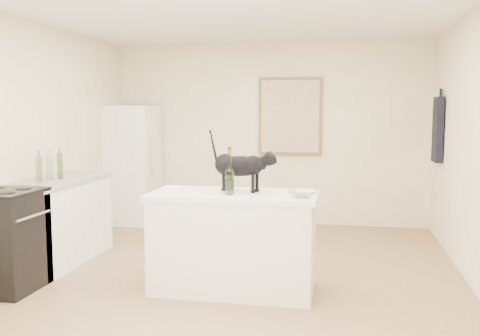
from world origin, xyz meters
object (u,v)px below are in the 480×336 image
(fridge, at_px, (132,165))
(wine_bottle, at_px, (230,174))
(stove, at_px, (4,242))
(black_cat, at_px, (239,169))
(glass_bowl, at_px, (303,194))

(fridge, xyz_separation_m, wine_bottle, (2.04, -2.65, 0.23))
(stove, bearing_deg, black_cat, 13.78)
(stove, xyz_separation_m, fridge, (0.00, 2.95, 0.40))
(black_cat, relative_size, wine_bottle, 1.62)
(stove, height_order, glass_bowl, glass_bowl)
(stove, bearing_deg, wine_bottle, 8.51)
(black_cat, relative_size, glass_bowl, 2.37)
(stove, distance_m, glass_bowl, 2.74)
(fridge, distance_m, glass_bowl, 3.78)
(fridge, distance_m, black_cat, 3.22)
(fridge, bearing_deg, glass_bowl, -44.84)
(fridge, xyz_separation_m, glass_bowl, (2.68, -2.66, 0.08))
(wine_bottle, xyz_separation_m, glass_bowl, (0.64, -0.02, -0.15))
(stove, xyz_separation_m, glass_bowl, (2.68, 0.29, 0.48))
(stove, xyz_separation_m, black_cat, (2.08, 0.51, 0.66))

